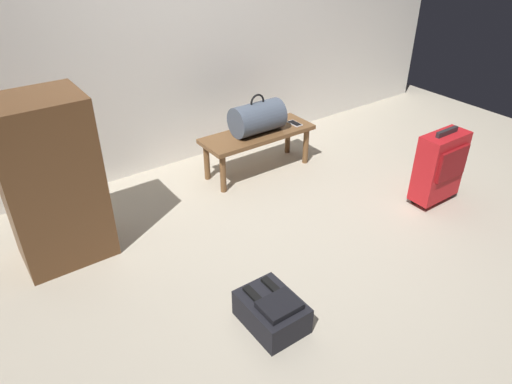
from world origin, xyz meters
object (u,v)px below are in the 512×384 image
Objects in this scene: duffel_bag_slate at (257,118)px; side_cabinet at (51,182)px; bench at (258,138)px; suitcase_upright_red at (440,166)px; cell_phone at (295,123)px; backpack_dark at (272,311)px.

side_cabinet is (-1.71, -0.20, 0.05)m from duffel_bag_slate.
bench is 1.61× the size of suitcase_upright_red.
duffel_bag_slate is 1.73m from side_cabinet.
suitcase_upright_red reaches higher than cell_phone.
cell_phone is (0.37, -0.05, 0.06)m from bench.
suitcase_upright_red is at bearing -55.58° from duffel_bag_slate.
side_cabinet is at bearing -175.93° from cell_phone.
bench is 6.94× the size of cell_phone.
cell_phone is 0.13× the size of side_cabinet.
backpack_dark is at bearing -123.12° from bench.
backpack_dark is (-1.82, -0.28, -0.23)m from suitcase_upright_red.
suitcase_upright_red is (0.83, -1.22, 0.01)m from bench.
bench is at bearing 124.24° from suitcase_upright_red.
suitcase_upright_red reaches higher than bench.
duffel_bag_slate is 3.06× the size of cell_phone.
cell_phone is 0.38× the size of backpack_dark.
suitcase_upright_red is 2.76m from side_cabinet.
cell_phone is 2.10m from side_cabinet.
side_cabinet is (-2.55, 1.03, 0.23)m from suitcase_upright_red.
side_cabinet is at bearing -173.51° from bench.
cell_phone is 2.01m from backpack_dark.
backpack_dark is 0.35× the size of side_cabinet.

